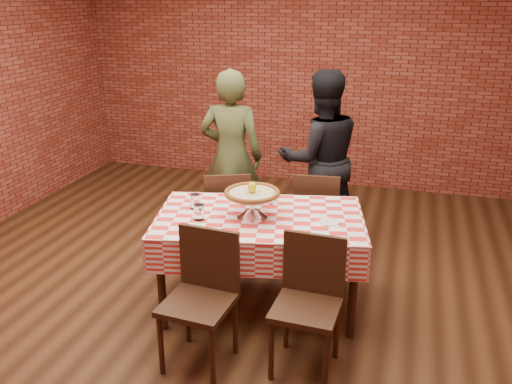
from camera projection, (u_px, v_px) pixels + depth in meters
ground at (216, 296)px, 4.35m from camera, size 6.00×6.00×0.00m
back_wall at (299, 68)px, 6.54m from camera, size 5.50×0.00×5.50m
table at (260, 262)px, 4.11m from camera, size 1.67×1.20×0.75m
tablecloth at (260, 232)px, 4.02m from camera, size 1.71×1.25×0.26m
pizza_stand at (252, 206)px, 3.93m from camera, size 0.55×0.55×0.18m
pizza at (252, 193)px, 3.89m from camera, size 0.55×0.55×0.03m
lemon at (252, 187)px, 3.88m from camera, size 0.09×0.09×0.08m
water_glass_left at (199, 212)px, 3.89m from camera, size 0.09×0.09×0.12m
water_glass_right at (195, 201)px, 4.09m from camera, size 0.09×0.09×0.12m
side_plate at (329, 222)px, 3.85m from camera, size 0.17×0.17×0.01m
sweetener_packet_a at (336, 226)px, 3.80m from camera, size 0.06×0.05×0.00m
sweetener_packet_b at (350, 226)px, 3.80m from camera, size 0.06×0.05×0.00m
condiment_caddy at (269, 195)px, 4.20m from camera, size 0.10×0.09×0.13m
chair_near_left at (198, 304)px, 3.41m from camera, size 0.45×0.45×0.90m
chair_near_right at (306, 310)px, 3.36m from camera, size 0.43×0.43×0.89m
chair_far_left at (227, 215)px, 4.82m from camera, size 0.52×0.52×0.88m
chair_far_right at (316, 216)px, 4.79m from camera, size 0.44×0.44×0.88m
diner_olive at (231, 156)px, 5.14m from camera, size 0.65×0.46×1.67m
diner_black at (321, 159)px, 5.07m from camera, size 1.01×0.92×1.67m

